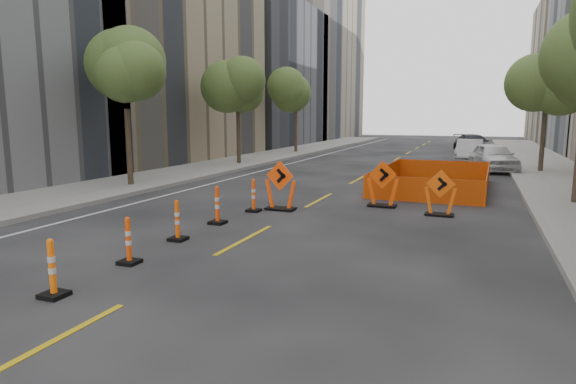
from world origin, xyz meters
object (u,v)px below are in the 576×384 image
at_px(parked_car_mid, 469,151).
at_px(parked_car_far, 473,144).
at_px(chevron_sign_center, 383,184).
at_px(chevron_sign_left, 280,185).
at_px(channelizer_3, 128,240).
at_px(chevron_sign_right, 440,193).
at_px(parked_car_near, 493,157).
at_px(channelizer_5, 217,205).
at_px(channelizer_2, 52,268).
at_px(channelizer_6, 254,195).
at_px(channelizer_4, 177,220).

bearing_deg(parked_car_mid, parked_car_far, 90.98).
bearing_deg(parked_car_far, chevron_sign_center, -113.95).
distance_m(chevron_sign_left, parked_car_far, 28.19).
bearing_deg(channelizer_3, parked_car_mid, 76.79).
xyz_separation_m(chevron_sign_right, parked_car_mid, (0.51, 18.68, 0.03)).
bearing_deg(chevron_sign_center, parked_car_near, 48.96).
xyz_separation_m(channelizer_5, parked_car_far, (6.43, 30.17, 0.21)).
distance_m(channelizer_2, chevron_sign_right, 10.89).
relative_size(channelizer_3, channelizer_6, 0.95).
relative_size(channelizer_2, chevron_sign_left, 0.63).
distance_m(chevron_sign_left, chevron_sign_right, 4.97).
bearing_deg(channelizer_5, channelizer_4, -89.81).
bearing_deg(chevron_sign_center, channelizer_3, -139.00).
bearing_deg(channelizer_3, channelizer_2, -88.70).
bearing_deg(parked_car_far, parked_car_near, -103.23).
height_order(chevron_sign_right, parked_car_mid, parked_car_mid).
distance_m(channelizer_3, parked_car_near, 22.25).
bearing_deg(chevron_sign_right, channelizer_4, -139.93).
height_order(parked_car_mid, parked_car_far, parked_car_far).
xyz_separation_m(channelizer_4, channelizer_5, (-0.01, 1.96, 0.04)).
relative_size(chevron_sign_left, chevron_sign_right, 1.14).
distance_m(chevron_sign_center, parked_car_mid, 18.03).
height_order(channelizer_6, parked_car_mid, parked_car_mid).
relative_size(channelizer_4, parked_car_near, 0.22).
bearing_deg(channelizer_2, parked_car_mid, 77.78).
distance_m(channelizer_2, channelizer_5, 5.89).
relative_size(channelizer_3, channelizer_5, 0.92).
bearing_deg(channelizer_5, parked_car_mid, 74.18).
height_order(channelizer_6, chevron_sign_right, chevron_sign_right).
bearing_deg(channelizer_5, channelizer_2, -88.04).
bearing_deg(chevron_sign_left, parked_car_mid, 80.32).
height_order(chevron_sign_center, parked_car_near, chevron_sign_center).
relative_size(channelizer_6, parked_car_far, 0.20).
relative_size(channelizer_5, parked_car_near, 0.24).
relative_size(channelizer_2, parked_car_near, 0.22).
bearing_deg(channelizer_4, chevron_sign_center, 58.37).
bearing_deg(parked_car_mid, channelizer_4, -102.52).
height_order(channelizer_4, channelizer_6, channelizer_6).
bearing_deg(parked_car_near, channelizer_6, -130.79).
height_order(channelizer_3, channelizer_4, channelizer_4).
height_order(chevron_sign_left, parked_car_near, chevron_sign_left).
distance_m(channelizer_3, chevron_sign_left, 6.50).
bearing_deg(channelizer_6, channelizer_5, -95.68).
bearing_deg(parked_car_mid, channelizer_2, -100.17).
xyz_separation_m(channelizer_2, chevron_sign_left, (0.69, 8.42, 0.29)).
height_order(channelizer_6, chevron_sign_center, chevron_sign_center).
distance_m(channelizer_4, parked_car_near, 20.47).
height_order(channelizer_5, parked_car_mid, parked_car_mid).
bearing_deg(channelizer_3, channelizer_5, 92.29).
distance_m(channelizer_2, parked_car_mid, 28.69).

